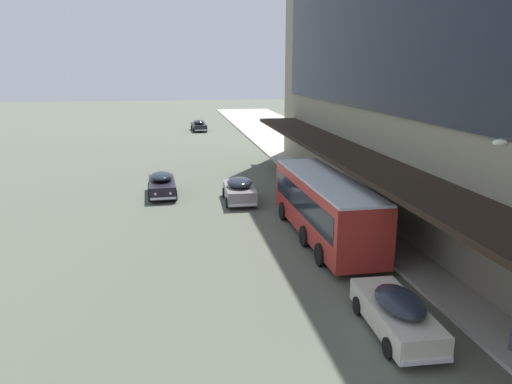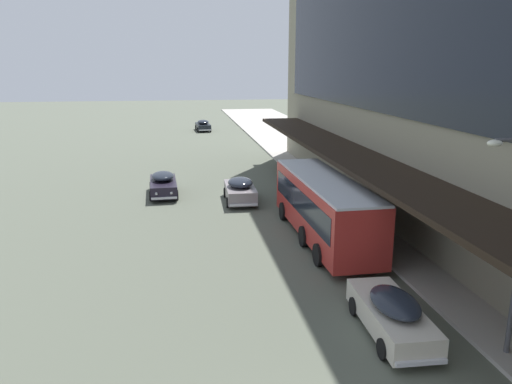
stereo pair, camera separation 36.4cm
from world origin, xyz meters
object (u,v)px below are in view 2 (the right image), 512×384
object	(u,v)px
sedan_second_mid	(163,184)
sedan_lead_near	(392,313)
transit_bus_kerbside_front	(324,205)
sedan_lead_mid	(203,125)
sedan_oncoming_rear	(240,190)

from	to	relation	value
sedan_second_mid	sedan_lead_near	bearing A→B (deg)	-68.52
transit_bus_kerbside_front	sedan_lead_near	world-z (taller)	transit_bus_kerbside_front
transit_bus_kerbside_front	sedan_lead_mid	size ratio (longest dim) A/B	2.34
transit_bus_kerbside_front	sedan_oncoming_rear	bearing A→B (deg)	112.69
transit_bus_kerbside_front	sedan_lead_mid	xyz separation A→B (m)	(-3.54, 44.01, -1.07)
sedan_lead_near	sedan_lead_mid	bearing A→B (deg)	93.33
sedan_lead_mid	sedan_lead_near	bearing A→B (deg)	-86.67
sedan_second_mid	sedan_lead_mid	bearing A→B (deg)	82.29
transit_bus_kerbside_front	sedan_oncoming_rear	distance (m)	8.40
sedan_second_mid	sedan_lead_mid	size ratio (longest dim) A/B	1.01
sedan_oncoming_rear	sedan_lead_near	bearing A→B (deg)	-80.71
sedan_lead_near	sedan_second_mid	bearing A→B (deg)	111.48
sedan_lead_near	sedan_lead_mid	distance (m)	53.31
sedan_lead_near	sedan_lead_mid	xyz separation A→B (m)	(-3.09, 53.22, -0.00)
transit_bus_kerbside_front	sedan_lead_near	bearing A→B (deg)	-92.79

